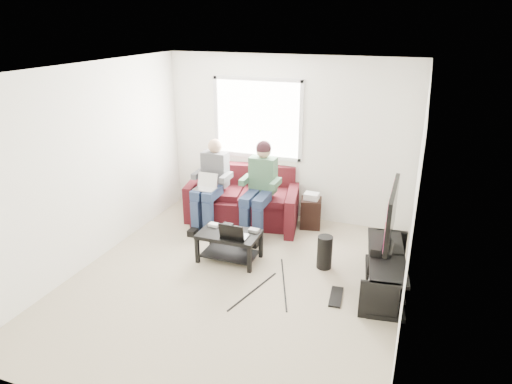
% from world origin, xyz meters
% --- Properties ---
extents(floor, '(4.50, 4.50, 0.00)m').
position_xyz_m(floor, '(0.00, 0.00, 0.00)').
color(floor, tan).
rests_on(floor, ground).
extents(ceiling, '(4.50, 4.50, 0.00)m').
position_xyz_m(ceiling, '(0.00, 0.00, 2.60)').
color(ceiling, white).
rests_on(ceiling, wall_back).
extents(wall_back, '(4.50, 0.00, 4.50)m').
position_xyz_m(wall_back, '(0.00, 2.25, 1.30)').
color(wall_back, white).
rests_on(wall_back, floor).
extents(wall_front, '(4.50, 0.00, 4.50)m').
position_xyz_m(wall_front, '(0.00, -2.25, 1.30)').
color(wall_front, white).
rests_on(wall_front, floor).
extents(wall_left, '(0.00, 4.50, 4.50)m').
position_xyz_m(wall_left, '(-2.00, 0.00, 1.30)').
color(wall_left, white).
rests_on(wall_left, floor).
extents(wall_right, '(0.00, 4.50, 4.50)m').
position_xyz_m(wall_right, '(2.00, 0.00, 1.30)').
color(wall_right, white).
rests_on(wall_right, floor).
extents(window, '(1.48, 0.04, 1.28)m').
position_xyz_m(window, '(-0.50, 2.23, 1.60)').
color(window, white).
rests_on(window, wall_back).
extents(sofa, '(1.99, 1.14, 0.86)m').
position_xyz_m(sofa, '(-0.60, 1.82, 0.32)').
color(sofa, '#4D1314').
rests_on(sofa, floor).
extents(person_left, '(0.40, 0.70, 1.36)m').
position_xyz_m(person_left, '(-1.00, 1.50, 0.75)').
color(person_left, navy).
rests_on(person_left, sofa).
extents(person_right, '(0.40, 0.71, 1.40)m').
position_xyz_m(person_right, '(-0.20, 1.52, 0.81)').
color(person_right, navy).
rests_on(person_right, sofa).
extents(laptop_silver, '(0.37, 0.31, 0.24)m').
position_xyz_m(laptop_silver, '(-1.00, 1.29, 0.73)').
color(laptop_silver, silver).
rests_on(laptop_silver, person_left).
extents(coffee_table, '(0.82, 0.50, 0.41)m').
position_xyz_m(coffee_table, '(-0.28, 0.52, 0.30)').
color(coffee_table, black).
rests_on(coffee_table, floor).
extents(laptop_black, '(0.34, 0.24, 0.24)m').
position_xyz_m(laptop_black, '(-0.16, 0.44, 0.53)').
color(laptop_black, black).
rests_on(laptop_black, coffee_table).
extents(controller_a, '(0.15, 0.11, 0.04)m').
position_xyz_m(controller_a, '(-0.56, 0.64, 0.43)').
color(controller_a, silver).
rests_on(controller_a, coffee_table).
extents(controller_b, '(0.14, 0.10, 0.04)m').
position_xyz_m(controller_b, '(-0.38, 0.70, 0.43)').
color(controller_b, black).
rests_on(controller_b, coffee_table).
extents(controller_c, '(0.15, 0.10, 0.04)m').
position_xyz_m(controller_c, '(0.02, 0.67, 0.43)').
color(controller_c, gray).
rests_on(controller_c, coffee_table).
extents(tv_stand, '(0.61, 1.45, 0.47)m').
position_xyz_m(tv_stand, '(1.77, 0.55, 0.21)').
color(tv_stand, black).
rests_on(tv_stand, floor).
extents(tv, '(0.12, 1.10, 0.81)m').
position_xyz_m(tv, '(1.77, 0.65, 0.92)').
color(tv, black).
rests_on(tv, tv_stand).
extents(soundbar, '(0.12, 0.50, 0.10)m').
position_xyz_m(soundbar, '(1.65, 0.65, 0.52)').
color(soundbar, black).
rests_on(soundbar, tv_stand).
extents(drink_cup, '(0.08, 0.08, 0.12)m').
position_xyz_m(drink_cup, '(1.72, 1.18, 0.53)').
color(drink_cup, '#A16F45').
rests_on(drink_cup, tv_stand).
extents(console_white, '(0.30, 0.22, 0.06)m').
position_xyz_m(console_white, '(1.77, 0.15, 0.28)').
color(console_white, silver).
rests_on(console_white, tv_stand).
extents(console_grey, '(0.34, 0.26, 0.08)m').
position_xyz_m(console_grey, '(1.77, 0.85, 0.29)').
color(console_grey, gray).
rests_on(console_grey, tv_stand).
extents(console_black, '(0.38, 0.30, 0.07)m').
position_xyz_m(console_black, '(1.77, 0.50, 0.28)').
color(console_black, black).
rests_on(console_black, tv_stand).
extents(subwoofer, '(0.20, 0.20, 0.45)m').
position_xyz_m(subwoofer, '(0.98, 0.76, 0.23)').
color(subwoofer, black).
rests_on(subwoofer, floor).
extents(keyboard_floor, '(0.18, 0.43, 0.02)m').
position_xyz_m(keyboard_floor, '(1.27, 0.12, 0.01)').
color(keyboard_floor, black).
rests_on(keyboard_floor, floor).
extents(end_table, '(0.31, 0.31, 0.57)m').
position_xyz_m(end_table, '(0.51, 1.93, 0.26)').
color(end_table, black).
rests_on(end_table, floor).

